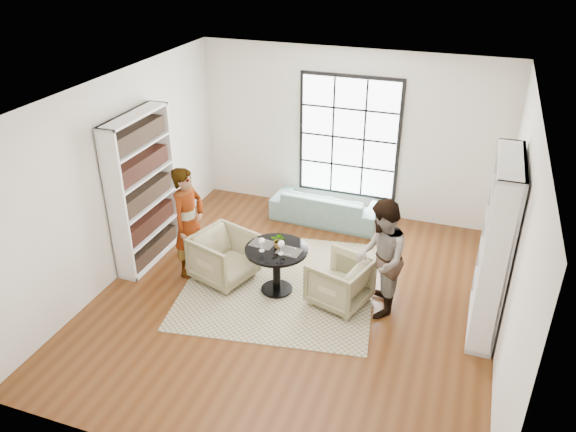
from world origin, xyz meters
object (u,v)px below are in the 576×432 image
at_px(flower_centerpiece, 279,240).
at_px(person_left, 189,222).
at_px(pedestal_table, 277,260).
at_px(armchair_right, 339,281).
at_px(wine_glass_right, 281,244).
at_px(person_right, 381,259).
at_px(wine_glass_left, 262,242).
at_px(sofa, 326,206).
at_px(armchair_left, 224,257).

bearing_deg(flower_centerpiece, person_left, 179.89).
bearing_deg(person_left, pedestal_table, -83.62).
distance_m(person_left, flower_centerpiece, 1.43).
bearing_deg(armchair_right, flower_centerpiece, -73.35).
bearing_deg(pedestal_table, wine_glass_right, -45.77).
distance_m(pedestal_table, person_left, 1.45).
distance_m(person_right, wine_glass_left, 1.66).
bearing_deg(sofa, flower_centerpiece, 91.55).
bearing_deg(armchair_right, pedestal_table, -70.56).
relative_size(sofa, person_right, 1.16).
bearing_deg(wine_glass_left, wine_glass_right, 2.29).
height_order(person_left, wine_glass_right, person_left).
bearing_deg(armchair_left, person_right, -72.33).
xyz_separation_m(pedestal_table, person_left, (-1.41, 0.05, 0.34)).
bearing_deg(armchair_left, wine_glass_right, -81.48).
relative_size(sofa, flower_centerpiece, 8.42).
distance_m(armchair_right, wine_glass_right, 0.99).
height_order(wine_glass_left, flower_centerpiece, flower_centerpiece).
bearing_deg(armchair_left, pedestal_table, -75.10).
bearing_deg(sofa, armchair_right, 113.19).
bearing_deg(person_left, wine_glass_right, -87.82).
xyz_separation_m(armchair_right, person_right, (0.55, 0.00, 0.49)).
xyz_separation_m(person_left, wine_glass_left, (1.24, -0.18, 0.00)).
bearing_deg(armchair_right, wine_glass_right, -62.29).
distance_m(person_left, person_right, 2.89).
height_order(wine_glass_left, wine_glass_right, wine_glass_right).
bearing_deg(armchair_right, armchair_left, -73.00).
distance_m(pedestal_table, person_right, 1.52).
xyz_separation_m(armchair_left, armchair_right, (1.79, -0.02, -0.03)).
bearing_deg(wine_glass_right, person_right, 6.12).
bearing_deg(flower_centerpiece, pedestal_table, -116.58).
xyz_separation_m(person_right, wine_glass_right, (-1.37, -0.15, 0.04)).
height_order(armchair_left, wine_glass_right, wine_glass_right).
height_order(pedestal_table, sofa, pedestal_table).
height_order(sofa, wine_glass_right, wine_glass_right).
distance_m(armchair_right, flower_centerpiece, 1.03).
height_order(pedestal_table, armchair_left, armchair_left).
bearing_deg(pedestal_table, sofa, 87.88).
distance_m(armchair_left, armchair_right, 1.79).
height_order(armchair_right, person_right, person_right).
xyz_separation_m(armchair_left, wine_glass_right, (0.97, -0.16, 0.50)).
bearing_deg(armchair_left, wine_glass_left, -86.22).
bearing_deg(pedestal_table, armchair_right, 1.89).
bearing_deg(wine_glass_left, pedestal_table, 36.55).
relative_size(armchair_left, wine_glass_right, 3.87).
relative_size(pedestal_table, wine_glass_right, 4.21).
relative_size(person_right, flower_centerpiece, 7.29).
bearing_deg(wine_glass_right, person_left, 173.85).
distance_m(pedestal_table, flower_centerpiece, 0.32).
xyz_separation_m(wine_glass_left, wine_glass_right, (0.29, 0.01, 0.01)).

